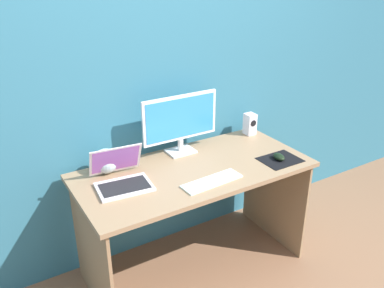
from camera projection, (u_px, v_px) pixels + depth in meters
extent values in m
plane|color=brown|center=(194.00, 265.00, 2.81)|extent=(8.00, 8.00, 0.00)
cube|color=teal|center=(161.00, 74.00, 2.61)|extent=(6.00, 0.04, 2.50)
cube|color=#977453|center=(194.00, 170.00, 2.50)|extent=(1.45, 0.69, 0.03)
cube|color=#926E4C|center=(92.00, 258.00, 2.34)|extent=(0.02, 0.65, 0.72)
cube|color=#967653|center=(274.00, 193.00, 2.98)|extent=(0.02, 0.65, 0.72)
cube|color=white|center=(181.00, 151.00, 2.71)|extent=(0.18, 0.14, 0.01)
cylinder|color=white|center=(181.00, 145.00, 2.69)|extent=(0.04, 0.04, 0.08)
cube|color=white|center=(180.00, 118.00, 2.61)|extent=(0.53, 0.02, 0.30)
cube|color=#338CD8|center=(181.00, 118.00, 2.60)|extent=(0.49, 0.00, 0.26)
cube|color=white|center=(250.00, 124.00, 2.96)|extent=(0.07, 0.08, 0.15)
cylinder|color=black|center=(254.00, 123.00, 2.92)|extent=(0.05, 0.00, 0.05)
cube|color=silver|center=(124.00, 187.00, 2.28)|extent=(0.32, 0.24, 0.02)
cube|color=black|center=(125.00, 186.00, 2.27)|extent=(0.28, 0.18, 0.00)
cube|color=silver|center=(115.00, 160.00, 2.36)|extent=(0.31, 0.12, 0.19)
cube|color=#A559BF|center=(116.00, 160.00, 2.36)|extent=(0.28, 0.11, 0.16)
sphere|color=silver|center=(106.00, 161.00, 2.43)|extent=(0.15, 0.15, 0.15)
cube|color=white|center=(212.00, 181.00, 2.34)|extent=(0.38, 0.14, 0.01)
cube|color=black|center=(280.00, 160.00, 2.60)|extent=(0.25, 0.20, 0.00)
ellipsoid|color=black|center=(279.00, 157.00, 2.60)|extent=(0.08, 0.11, 0.04)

